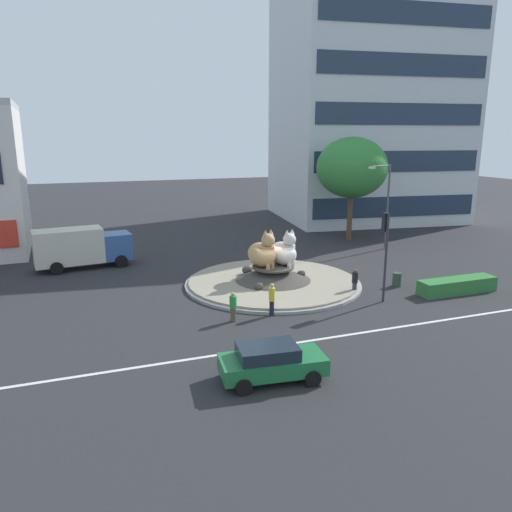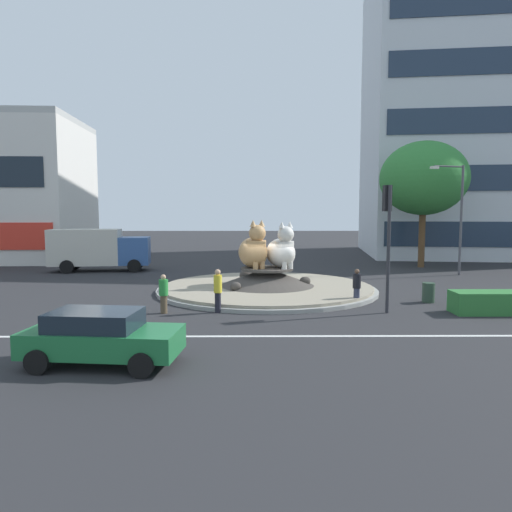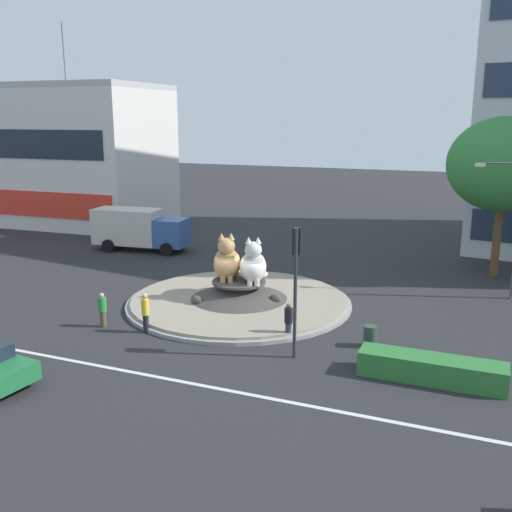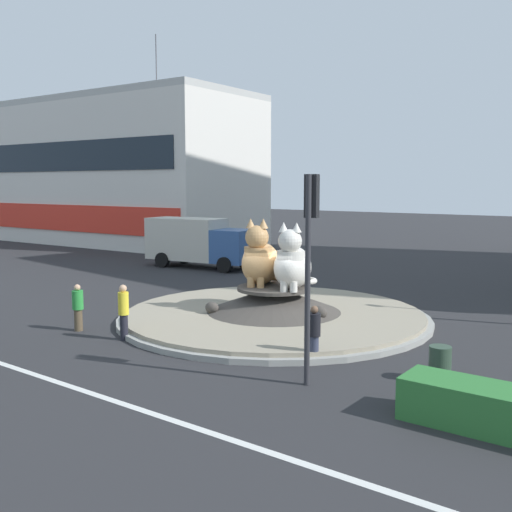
% 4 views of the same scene
% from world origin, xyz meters
% --- Properties ---
extents(ground_plane, '(160.00, 160.00, 0.00)m').
position_xyz_m(ground_plane, '(0.00, 0.00, 0.00)').
color(ground_plane, '#28282B').
extents(lane_centreline, '(112.00, 0.20, 0.01)m').
position_xyz_m(lane_centreline, '(0.00, -8.95, 0.00)').
color(lane_centreline, silver).
rests_on(lane_centreline, ground).
extents(roundabout_island, '(11.37, 11.37, 1.23)m').
position_xyz_m(roundabout_island, '(-0.00, 0.01, 0.39)').
color(roundabout_island, gray).
rests_on(roundabout_island, ground).
extents(cat_statue_calico, '(2.11, 2.85, 2.49)m').
position_xyz_m(cat_statue_calico, '(-0.67, 0.07, 2.14)').
color(cat_statue_calico, tan).
rests_on(cat_statue_calico, roundabout_island).
extents(cat_statue_white, '(2.05, 2.74, 2.41)m').
position_xyz_m(cat_statue_white, '(0.78, 0.03, 2.11)').
color(cat_statue_white, silver).
rests_on(cat_statue_white, roundabout_island).
extents(traffic_light_mast, '(0.36, 0.45, 5.19)m').
position_xyz_m(traffic_light_mast, '(4.74, -5.24, 3.61)').
color(traffic_light_mast, '#2D2D33').
rests_on(traffic_light_mast, ground).
extents(shophouse_block, '(26.39, 11.56, 17.58)m').
position_xyz_m(shophouse_block, '(-28.61, 16.32, 5.99)').
color(shophouse_block, silver).
rests_on(shophouse_block, ground).
extents(pedestrian_black_shirt, '(0.36, 0.36, 1.60)m').
position_xyz_m(pedestrian_black_shirt, '(3.90, -3.59, 0.84)').
color(pedestrian_black_shirt, '#33384C').
rests_on(pedestrian_black_shirt, ground).
extents(pedestrian_green_shirt, '(0.37, 0.37, 1.60)m').
position_xyz_m(pedestrian_green_shirt, '(-4.36, -5.34, 0.83)').
color(pedestrian_green_shirt, brown).
rests_on(pedestrian_green_shirt, ground).
extents(pedestrian_yellow_shirt, '(0.34, 0.34, 1.80)m').
position_xyz_m(pedestrian_yellow_shirt, '(-2.17, -5.23, 0.96)').
color(pedestrian_yellow_shirt, black).
rests_on(pedestrian_yellow_shirt, ground).
extents(delivery_box_truck, '(6.92, 3.11, 2.93)m').
position_xyz_m(delivery_box_truck, '(-11.55, 8.56, 1.59)').
color(delivery_box_truck, '#335693').
rests_on(delivery_box_truck, ground).
extents(litter_bin, '(0.56, 0.56, 0.90)m').
position_xyz_m(litter_bin, '(7.30, -3.09, 0.45)').
color(litter_bin, '#2D4233').
rests_on(litter_bin, ground).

